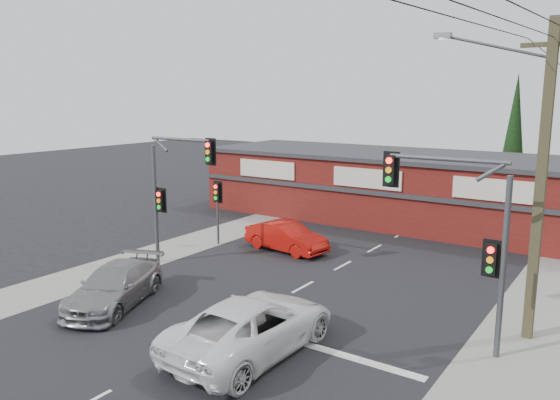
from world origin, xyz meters
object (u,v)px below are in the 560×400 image
Objects in this scene: red_sedan at (286,237)px; white_suv at (252,325)px; utility_pole at (537,172)px; shop_building at (409,187)px; silver_suv at (114,286)px.

white_suv is at bearing -143.92° from red_sedan.
utility_pole reaches higher than red_sedan.
white_suv is at bearing -82.20° from shop_building.
utility_pole reaches higher than shop_building.
shop_building reaches higher than silver_suv.
shop_building is 2.73× the size of utility_pole.
utility_pole is (11.91, -3.99, 4.66)m from red_sedan.
white_suv is at bearing -138.73° from utility_pole.
shop_building reaches higher than red_sedan.
utility_pole is at bearing -137.50° from white_suv.
white_suv is 0.61× the size of utility_pole.
white_suv is at bearing -23.15° from silver_suv.
silver_suv is at bearing -100.93° from shop_building.
white_suv is 1.37× the size of red_sedan.
red_sedan is 0.45× the size of utility_pole.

